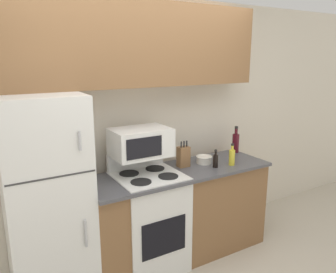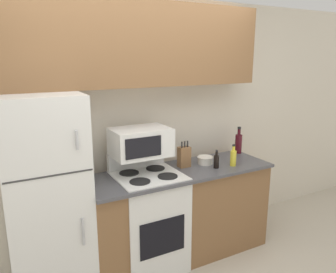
{
  "view_description": "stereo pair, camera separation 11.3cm",
  "coord_description": "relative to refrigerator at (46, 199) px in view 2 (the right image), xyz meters",
  "views": [
    {
      "loc": [
        -1.32,
        -2.24,
        1.97
      ],
      "look_at": [
        0.16,
        0.25,
        1.27
      ],
      "focal_mm": 35.0,
      "sensor_mm": 36.0,
      "label": 1
    },
    {
      "loc": [
        -1.22,
        -2.29,
        1.97
      ],
      "look_at": [
        0.16,
        0.25,
        1.27
      ],
      "focal_mm": 35.0,
      "sensor_mm": 36.0,
      "label": 2
    }
  ],
  "objects": [
    {
      "name": "upper_cabinets",
      "position": [
        0.92,
        0.18,
        1.23
      ],
      "size": [
        2.46,
        0.32,
        0.74
      ],
      "color": "brown",
      "rests_on": "refrigerator"
    },
    {
      "name": "wall_back",
      "position": [
        0.92,
        0.37,
        0.42
      ],
      "size": [
        8.0,
        0.05,
        2.55
      ],
      "color": "beige",
      "rests_on": "ground_plane"
    },
    {
      "name": "bottle_cooking_spray",
      "position": [
        1.75,
        -0.21,
        0.15
      ],
      "size": [
        0.06,
        0.06,
        0.22
      ],
      "color": "gold",
      "rests_on": "lower_cabinets"
    },
    {
      "name": "bottle_wine_red",
      "position": [
        2.09,
        0.12,
        0.18
      ],
      "size": [
        0.08,
        0.08,
        0.3
      ],
      "color": "#470F19",
      "rests_on": "lower_cabinets"
    },
    {
      "name": "bowl",
      "position": [
        1.54,
        -0.02,
        0.11
      ],
      "size": [
        0.16,
        0.16,
        0.08
      ],
      "color": "silver",
      "rests_on": "lower_cabinets"
    },
    {
      "name": "bottle_soy_sauce",
      "position": [
        1.56,
        -0.18,
        0.14
      ],
      "size": [
        0.05,
        0.05,
        0.18
      ],
      "color": "black",
      "rests_on": "lower_cabinets"
    },
    {
      "name": "lower_cabinets",
      "position": [
        1.23,
        -0.05,
        -0.39
      ],
      "size": [
        1.83,
        0.6,
        0.92
      ],
      "color": "brown",
      "rests_on": "ground_plane"
    },
    {
      "name": "stove",
      "position": [
        0.88,
        -0.06,
        -0.37
      ],
      "size": [
        0.6,
        0.59,
        1.09
      ],
      "color": "white",
      "rests_on": "ground_plane"
    },
    {
      "name": "microwave",
      "position": [
        0.85,
        0.02,
        0.37
      ],
      "size": [
        0.52,
        0.37,
        0.26
      ],
      "color": "white",
      "rests_on": "stove"
    },
    {
      "name": "knife_block",
      "position": [
        1.3,
        -0.0,
        0.17
      ],
      "size": [
        0.11,
        0.08,
        0.26
      ],
      "color": "brown",
      "rests_on": "lower_cabinets"
    },
    {
      "name": "refrigerator",
      "position": [
        0.0,
        0.0,
        0.0
      ],
      "size": [
        0.62,
        0.69,
        1.71
      ],
      "color": "white",
      "rests_on": "ground_plane"
    }
  ]
}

